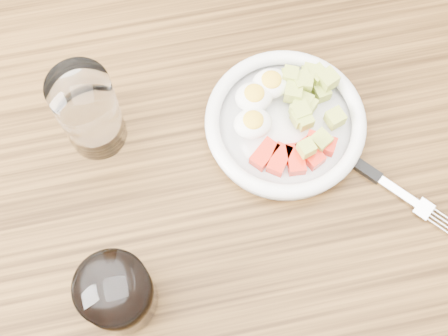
{
  "coord_description": "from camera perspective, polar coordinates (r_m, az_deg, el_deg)",
  "views": [
    {
      "loc": [
        -0.06,
        -0.24,
        1.5
      ],
      "look_at": [
        -0.01,
        0.01,
        0.8
      ],
      "focal_mm": 50.0,
      "sensor_mm": 36.0,
      "label": 1
    }
  ],
  "objects": [
    {
      "name": "water_glass",
      "position": [
        0.75,
        -12.26,
        5.04
      ],
      "size": [
        0.07,
        0.07,
        0.13
      ],
      "primitive_type": "cylinder",
      "color": "white",
      "rests_on": "dining_table"
    },
    {
      "name": "fork",
      "position": [
        0.79,
        12.79,
        -0.13
      ],
      "size": [
        0.15,
        0.17,
        0.01
      ],
      "color": "black",
      "rests_on": "dining_table"
    },
    {
      "name": "bowl",
      "position": [
        0.78,
        5.58,
        4.42
      ],
      "size": [
        0.2,
        0.2,
        0.05
      ],
      "color": "white",
      "rests_on": "dining_table"
    },
    {
      "name": "dining_table",
      "position": [
        0.86,
        0.79,
        -3.52
      ],
      "size": [
        1.5,
        0.9,
        0.77
      ],
      "color": "brown",
      "rests_on": "ground"
    },
    {
      "name": "ground",
      "position": [
        1.52,
        0.45,
        -10.92
      ],
      "size": [
        4.0,
        4.0,
        0.0
      ],
      "primitive_type": "plane",
      "color": "brown",
      "rests_on": "ground"
    },
    {
      "name": "coffee_glass",
      "position": [
        0.7,
        -9.7,
        -11.29
      ],
      "size": [
        0.08,
        0.08,
        0.09
      ],
      "color": "white",
      "rests_on": "dining_table"
    }
  ]
}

